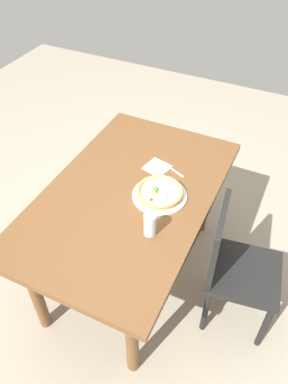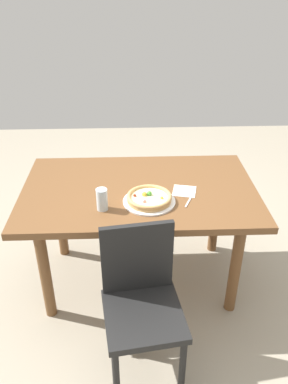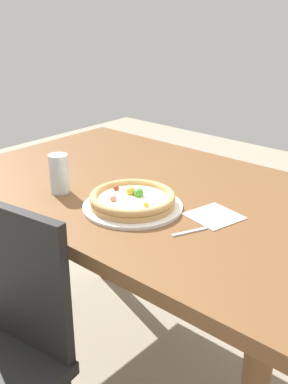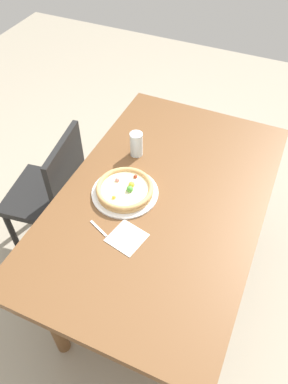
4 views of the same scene
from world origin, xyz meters
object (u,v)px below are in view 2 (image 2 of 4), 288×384
Objects in this scene: dining_table at (139,201)px; chair_near at (141,300)px; napkin at (184,191)px; pizza at (149,198)px; plate at (149,201)px; fork at (190,199)px; drinking_glass at (102,199)px.

dining_table is 1.70× the size of chair_near.
chair_near is 0.74m from napkin.
chair_near is 0.60m from pizza.
chair_near is 0.58m from plate.
fork is (0.25, 0.02, -0.00)m from plate.
drinking_glass is at bearing -72.70° from chair_near.
plate is 2.24× the size of napkin.
pizza is at bearing -105.48° from chair_near.
pizza reaches higher than fork.
napkin reaches higher than dining_table.
pizza is (0.06, 0.50, 0.31)m from chair_near.
fork is at bearing -76.23° from napkin.
fork is 1.12× the size of napkin.
chair_near is 3.24× the size of pizza.
drinking_glass is (-0.27, -0.07, 0.06)m from plate.
pizza is at bearing -72.07° from dining_table.
pizza is 1.92× the size of napkin.
plate is (0.06, -0.17, 0.10)m from dining_table.
drinking_glass is at bearing -159.86° from napkin.
dining_table is at bearing 47.23° from drinking_glass.
pizza is at bearing 119.32° from fork.
napkin is at bearing -123.26° from chair_near.
pizza is at bearing 13.64° from drinking_glass.
pizza is at bearing -152.67° from napkin.
fork is at bearing -25.76° from dining_table.
fork is 1.19× the size of drinking_glass.
fork reaches higher than dining_table.
napkin is (0.29, 0.62, 0.28)m from chair_near.
napkin is (0.23, 0.12, -0.00)m from plate.
plate is at bearing 119.38° from fork.
pizza is 2.04× the size of drinking_glass.
chair_near is 5.54× the size of fork.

